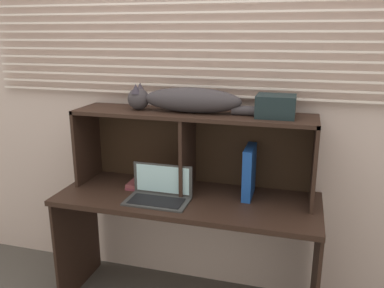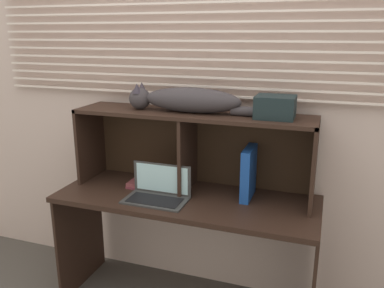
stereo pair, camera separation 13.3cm
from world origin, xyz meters
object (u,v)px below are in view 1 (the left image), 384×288
cat (187,100)px  storage_box (276,106)px  laptop (159,193)px  book_stack (146,182)px  binder_upright (249,172)px

cat → storage_box: 0.50m
laptop → book_stack: bearing=129.3°
binder_upright → storage_box: size_ratio=1.43×
laptop → binder_upright: bearing=22.1°
binder_upright → book_stack: size_ratio=1.26×
storage_box → laptop: bearing=-162.2°
binder_upright → storage_box: storage_box is taller
book_stack → laptop: bearing=-50.7°
binder_upright → book_stack: binder_upright is taller
laptop → binder_upright: size_ratio=1.20×
laptop → storage_box: 0.81m
book_stack → cat: bearing=1.2°
laptop → book_stack: size_ratio=1.51×
cat → storage_box: (0.50, 0.00, -0.01)m
laptop → binder_upright: 0.53m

